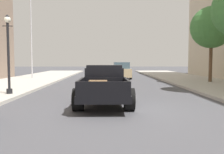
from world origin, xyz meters
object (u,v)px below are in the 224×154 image
Objects in this scene: car_background_tan at (121,71)px; street_tree_second at (212,27)px; street_lamp_near at (8,48)px; flagpole at (33,19)px; hotrod_truck_black at (104,85)px.

car_background_tan is 9.47m from street_tree_second.
street_lamp_near is 0.42× the size of flagpole.
street_tree_second reaches higher than car_background_tan.
street_lamp_near is 14.54m from street_tree_second.
flagpole is (-6.87, 12.93, 5.02)m from hotrod_truck_black.
street_lamp_near is at bearing -78.94° from flagpole.
street_lamp_near is (-4.70, 1.83, 1.63)m from hotrod_truck_black.
car_background_tan is at bearing 63.16° from street_lamp_near.
street_lamp_near is (-6.23, -12.32, 1.62)m from car_background_tan.
hotrod_truck_black is at bearing -21.26° from street_lamp_near.
street_lamp_near is at bearing -116.84° from car_background_tan.
flagpole reaches higher than car_background_tan.
car_background_tan reaches higher than hotrod_truck_black.
car_background_tan is at bearing 83.81° from hotrod_truck_black.
car_background_tan is 9.86m from flagpole.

